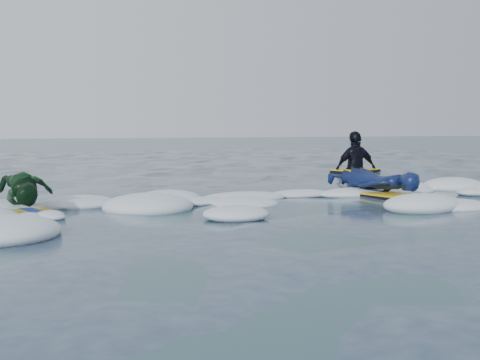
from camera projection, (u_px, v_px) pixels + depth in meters
The scene contains 5 objects.
ground at pixel (300, 213), 7.53m from camera, with size 120.00×120.00×0.00m, color #1B3941.
foam_band at pixel (265, 204), 8.48m from camera, with size 12.00×3.10×0.30m, color white, non-canonical shape.
prone_woman_unit at pixel (376, 183), 9.29m from camera, with size 0.94×1.74×0.43m.
prone_child_unit at pixel (27, 192), 7.55m from camera, with size 0.69×1.33×0.51m.
waiting_rider_unit at pixel (356, 170), 14.34m from camera, with size 1.40×1.11×1.85m.
Camera 1 is at (-3.62, -6.57, 1.06)m, focal length 45.00 mm.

